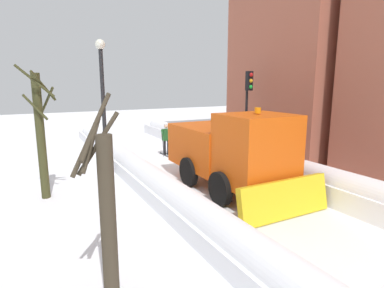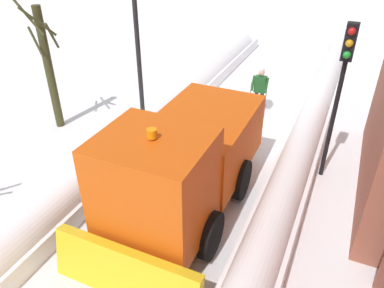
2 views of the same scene
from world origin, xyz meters
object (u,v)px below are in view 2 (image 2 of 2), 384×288
plow_truck (184,163)px  traffic_light_pole (342,76)px  street_lamp (136,24)px  bare_tree_near (48,67)px  skier (260,87)px

plow_truck → traffic_light_pole: 4.52m
traffic_light_pole → street_lamp: size_ratio=0.79×
plow_truck → street_lamp: bearing=-48.0°
plow_truck → street_lamp: street_lamp is taller
plow_truck → traffic_light_pole: bearing=-135.5°
traffic_light_pole → bare_tree_near: size_ratio=1.00×
street_lamp → bare_tree_near: size_ratio=1.26×
traffic_light_pole → street_lamp: 6.68m
street_lamp → bare_tree_near: street_lamp is taller
traffic_light_pole → street_lamp: (6.59, -1.02, 0.39)m
skier → street_lamp: (3.77, 2.33, 2.49)m
skier → bare_tree_near: (6.23, 4.05, 1.22)m
skier → traffic_light_pole: size_ratio=0.41×
plow_truck → street_lamp: size_ratio=1.08×
skier → street_lamp: 5.08m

